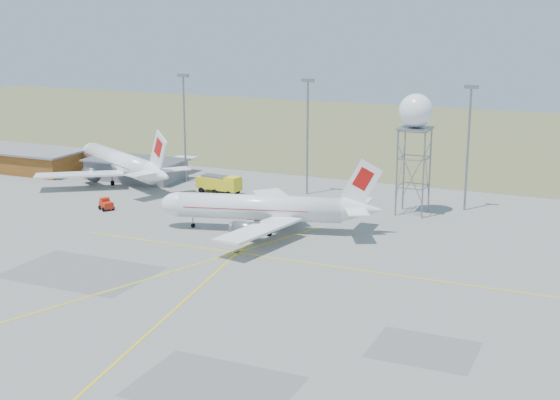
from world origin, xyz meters
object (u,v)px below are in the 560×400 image
at_px(airliner_main, 264,208).
at_px(baggage_tug, 106,205).
at_px(fire_truck, 220,185).
at_px(airliner_far, 122,163).
at_px(radar_tower, 414,147).

height_order(airliner_main, baggage_tug, airliner_main).
bearing_deg(baggage_tug, fire_truck, 87.71).
distance_m(airliner_far, fire_truck, 21.58).
height_order(radar_tower, baggage_tug, radar_tower).
xyz_separation_m(radar_tower, fire_truck, (-35.03, -0.17, -9.29)).
relative_size(fire_truck, baggage_tug, 2.86).
xyz_separation_m(airliner_far, baggage_tug, (9.78, -18.61, -2.92)).
bearing_deg(radar_tower, airliner_far, 179.43).
xyz_separation_m(radar_tower, baggage_tug, (-46.71, -18.04, -10.15)).
relative_size(airliner_main, radar_tower, 1.69).
relative_size(airliner_main, airliner_far, 1.01).
distance_m(radar_tower, baggage_tug, 51.09).
bearing_deg(airliner_main, radar_tower, -148.55).
bearing_deg(baggage_tug, airliner_far, 148.63).
bearing_deg(radar_tower, fire_truck, -179.71).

